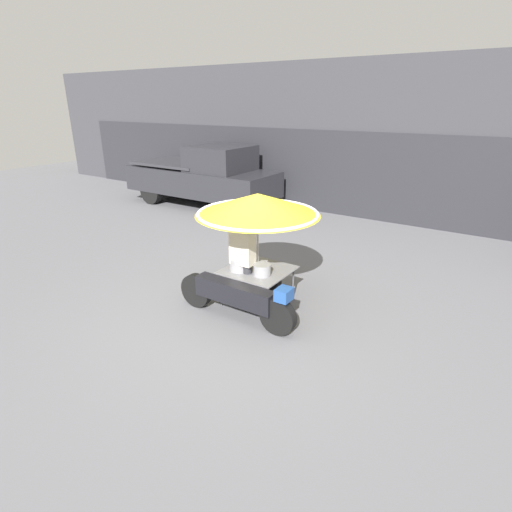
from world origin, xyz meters
name	(u,v)px	position (x,y,z in m)	size (l,w,h in m)	color
ground_plane	(242,316)	(0.00, 0.00, 0.00)	(36.00, 36.00, 0.00)	slate
shopfront_building	(393,140)	(0.00, 7.57, 2.12)	(28.00, 2.06, 4.26)	#38383D
vendor_motorcycle_cart	(255,220)	(-0.03, 0.44, 1.46)	(2.10, 1.95, 1.86)	black
vendor_person	(243,258)	(-0.18, 0.30, 0.84)	(0.38, 0.22, 1.51)	#2D2D33
pickup_truck	(204,176)	(-5.12, 5.20, 0.94)	(5.03, 1.84, 1.92)	black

